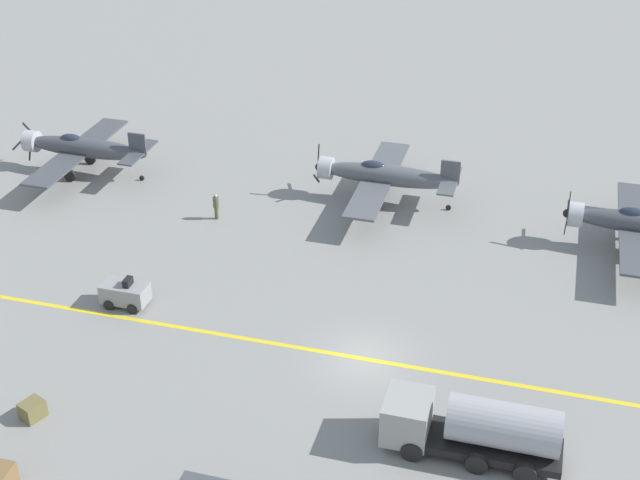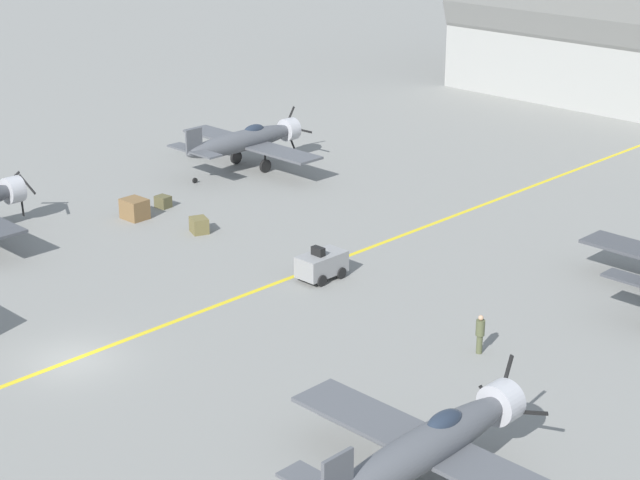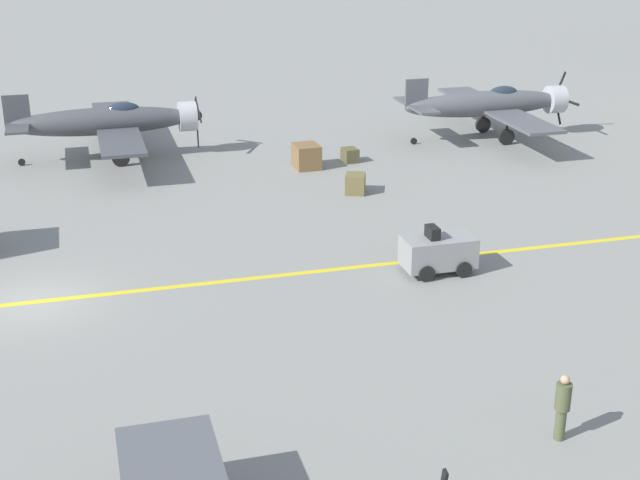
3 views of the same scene
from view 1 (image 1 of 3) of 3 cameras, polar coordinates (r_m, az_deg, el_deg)
The scene contains 8 objects.
ground_plane at distance 46.68m, azimuth 2.86°, elevation -7.61°, with size 400.00×400.00×0.00m, color gray.
taxiway_stripe at distance 46.68m, azimuth 2.86°, elevation -7.61°, with size 0.30×160.00×0.01m, color yellow.
airplane_mid_right at distance 60.71m, azimuth 4.08°, elevation 4.16°, with size 12.00×9.98×3.78m.
airplane_far_right at distance 66.92m, azimuth -15.02°, elevation 5.73°, with size 12.00×9.98×3.65m.
fuel_tanker at distance 40.98m, azimuth 9.70°, elevation -11.70°, with size 2.68×8.00×2.98m.
tow_tractor at distance 51.40m, azimuth -12.36°, elevation -3.33°, with size 1.57×2.60×1.79m.
ground_crew_inspecting at distance 59.25m, azimuth -6.67°, elevation 2.21°, with size 0.39×0.39×1.81m.
supply_crate_mid_lane at distance 45.00m, azimuth -17.92°, elevation -10.30°, with size 1.07×0.89×0.89m, color brown.
Camera 1 is at (-36.09, -7.71, 28.58)m, focal length 50.00 mm.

